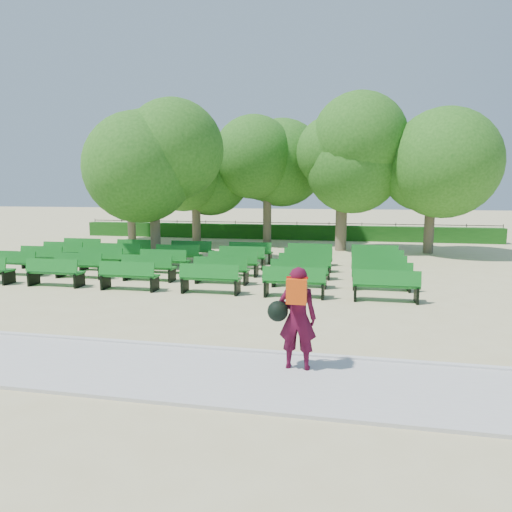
# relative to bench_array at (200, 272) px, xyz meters

# --- Properties ---
(ground) EXTENTS (120.00, 120.00, 0.00)m
(ground) POSITION_rel_bench_array_xyz_m (1.14, -1.44, -0.09)
(ground) COLOR #C6B983
(paving) EXTENTS (30.00, 2.20, 0.06)m
(paving) POSITION_rel_bench_array_xyz_m (1.14, -8.84, -0.06)
(paving) COLOR beige
(paving) RESTS_ON ground
(curb) EXTENTS (30.00, 0.12, 0.10)m
(curb) POSITION_rel_bench_array_xyz_m (1.14, -7.69, -0.04)
(curb) COLOR silver
(curb) RESTS_ON ground
(hedge) EXTENTS (26.00, 0.70, 0.90)m
(hedge) POSITION_rel_bench_array_xyz_m (1.14, 12.56, 0.36)
(hedge) COLOR #184F14
(hedge) RESTS_ON ground
(fence) EXTENTS (26.00, 0.10, 1.02)m
(fence) POSITION_rel_bench_array_xyz_m (1.14, 12.96, -0.09)
(fence) COLOR black
(fence) RESTS_ON ground
(tree_line) EXTENTS (21.80, 6.80, 7.04)m
(tree_line) POSITION_rel_bench_array_xyz_m (1.14, 8.56, -0.09)
(tree_line) COLOR #2D691C
(tree_line) RESTS_ON ground
(bench_array) EXTENTS (1.81, 0.59, 1.14)m
(bench_array) POSITION_rel_bench_array_xyz_m (0.00, 0.00, 0.00)
(bench_array) COLOR #13701E
(bench_array) RESTS_ON ground
(tree_among) EXTENTS (4.62, 4.62, 6.16)m
(tree_among) POSITION_rel_bench_array_xyz_m (-2.59, 2.05, 3.97)
(tree_among) COLOR brown
(tree_among) RESTS_ON ground
(person) EXTENTS (0.82, 0.49, 1.75)m
(person) POSITION_rel_bench_array_xyz_m (4.48, -8.32, 0.87)
(person) COLOR #43091F
(person) RESTS_ON ground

